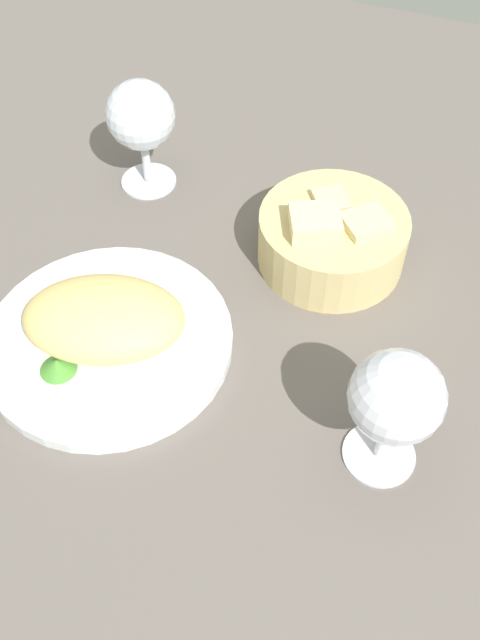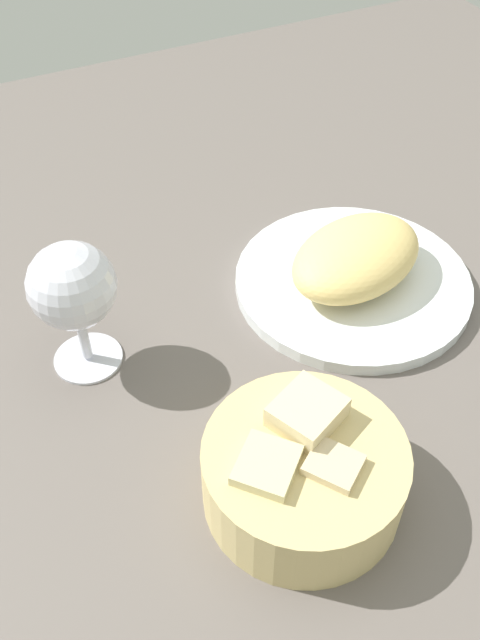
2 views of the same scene
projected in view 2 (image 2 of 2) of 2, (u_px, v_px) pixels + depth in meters
The scene contains 6 objects.
ground_plane at pixel (321, 361), 68.99cm from camera, with size 140.00×140.00×2.00cm, color #635B55.
plate at pixel (352, 282), 74.62cm from camera, with size 24.98×24.98×1.40cm, color white.
omelette at pixel (356, 257), 72.15cm from camera, with size 15.83×10.62×5.58cm, color #EECC78.
lettuce_garnish at pixel (348, 237), 77.75cm from camera, with size 3.63×3.63×1.39cm, color #488C33.
bread_basket at pixel (303, 471), 55.02cm from camera, with size 16.07×16.07×8.25cm.
wine_glass_near at pixel (73, 290), 61.36cm from camera, with size 7.96×7.96×13.63cm.
Camera 2 is at (27.30, 37.51, 50.84)cm, focal length 39.36 mm.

